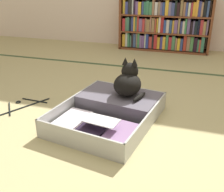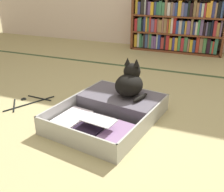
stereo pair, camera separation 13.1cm
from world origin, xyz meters
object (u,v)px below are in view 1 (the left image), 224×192
Objects in this scene: black_cat at (128,82)px; open_suitcase at (113,110)px; bookshelf at (164,25)px; clothes_hanger at (23,105)px.

open_suitcase is at bearing -117.22° from black_cat.
black_cat is (0.00, -1.93, -0.12)m from bookshelf.
bookshelf is 1.42× the size of open_suitcase.
black_cat is at bearing 12.75° from clothes_hanger.
bookshelf reaches higher than open_suitcase.
bookshelf is 3.15× the size of clothes_hanger.
open_suitcase reaches higher than clothes_hanger.
clothes_hanger is at bearing -177.15° from open_suitcase.
clothes_hanger is (-0.79, -2.11, -0.34)m from bookshelf.
open_suitcase is (-0.07, -2.07, -0.29)m from bookshelf.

